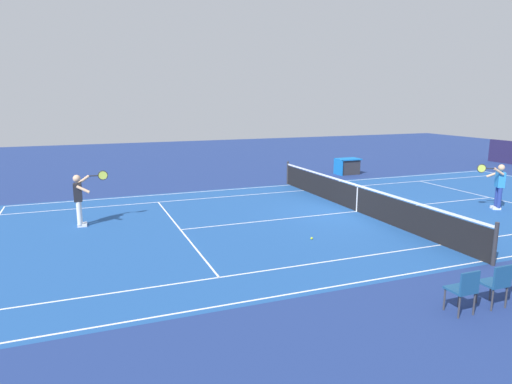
# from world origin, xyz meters

# --- Properties ---
(ground_plane) EXTENTS (60.00, 60.00, 0.00)m
(ground_plane) POSITION_xyz_m (0.00, 0.00, 0.00)
(ground_plane) COLOR navy
(court_slab) EXTENTS (24.20, 11.40, 0.00)m
(court_slab) POSITION_xyz_m (0.00, 0.00, 0.00)
(court_slab) COLOR #1E4C93
(court_slab) RESTS_ON ground_plane
(court_line_markings) EXTENTS (23.85, 11.05, 0.01)m
(court_line_markings) POSITION_xyz_m (0.00, 0.00, 0.00)
(court_line_markings) COLOR white
(court_line_markings) RESTS_ON ground_plane
(tennis_net) EXTENTS (0.10, 11.70, 1.08)m
(tennis_net) POSITION_xyz_m (0.00, 0.00, 0.49)
(tennis_net) COLOR #2D2D33
(tennis_net) RESTS_ON ground_plane
(tennis_player_near) EXTENTS (1.08, 0.78, 1.70)m
(tennis_player_near) POSITION_xyz_m (9.24, -1.57, 0.93)
(tennis_player_near) COLOR white
(tennis_player_near) RESTS_ON ground_plane
(tennis_player_far) EXTENTS (1.19, 0.75, 1.70)m
(tennis_player_far) POSITION_xyz_m (-4.98, 1.55, 0.93)
(tennis_player_far) COLOR navy
(tennis_player_far) RESTS_ON ground_plane
(tennis_ball) EXTENTS (0.07, 0.07, 0.07)m
(tennis_ball) POSITION_xyz_m (3.10, 2.35, 0.03)
(tennis_ball) COLOR #CCE01E
(tennis_ball) RESTS_ON ground_plane
(spectator_chair_3) EXTENTS (0.44, 0.44, 0.88)m
(spectator_chair_3) POSITION_xyz_m (1.88, 7.48, 0.52)
(spectator_chair_3) COLOR #38383D
(spectator_chair_3) RESTS_ON ground_plane
(spectator_chair_4) EXTENTS (0.44, 0.44, 0.88)m
(spectator_chair_4) POSITION_xyz_m (2.69, 7.48, 0.52)
(spectator_chair_4) COLOR #38383D
(spectator_chair_4) RESTS_ON ground_plane
(equipment_cart_tarped) EXTENTS (1.25, 0.84, 0.85)m
(equipment_cart_tarped) POSITION_xyz_m (-4.22, -7.24, 0.44)
(equipment_cart_tarped) COLOR #2D2D33
(equipment_cart_tarped) RESTS_ON ground_plane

